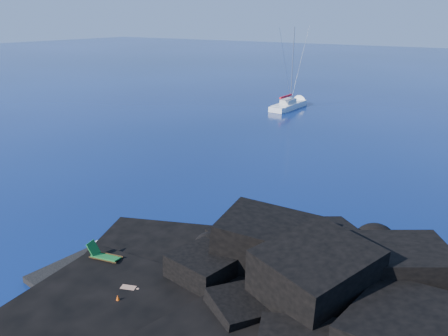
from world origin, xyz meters
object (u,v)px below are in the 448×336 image
object	(u,v)px
sunbather	(128,289)
marker_cone	(118,300)
sailboat	(289,108)
deck_chair	(106,253)

from	to	relation	value
sunbather	marker_cone	distance (m)	1.04
marker_cone	sailboat	bearing A→B (deg)	106.20
sailboat	sunbather	bearing A→B (deg)	-72.16
deck_chair	sailboat	bearing A→B (deg)	90.38
sunbather	sailboat	bearing A→B (deg)	85.62
sailboat	sunbather	world-z (taller)	sailboat
sailboat	marker_cone	size ratio (longest dim) A/B	21.93
sailboat	sunbather	size ratio (longest dim) A/B	7.16
sailboat	deck_chair	xyz separation A→B (m)	(10.66, -45.65, 0.96)
deck_chair	sunbather	size ratio (longest dim) A/B	1.09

